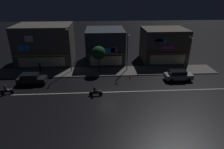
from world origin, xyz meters
The scene contains 16 objects.
ground_plane centered at (0.00, 0.00, 0.00)m, with size 140.00×140.00×0.00m, color black.
lane_divider_stripe centered at (0.00, 0.00, 0.01)m, with size 37.11×0.16×0.01m, color beige.
sidewalk_far centered at (0.00, 7.64, 0.07)m, with size 39.06×4.30×0.14m, color #5B5954.
storefront_left_block centered at (11.72, 13.15, 3.27)m, with size 8.41×6.89×6.55m.
storefront_center_block centered at (0.00, 13.67, 3.24)m, with size 7.41×7.93×6.49m.
storefront_right_block centered at (-11.72, 13.56, 3.73)m, with size 10.42×7.70×7.48m.
streetlamp_west centered at (-6.22, 7.89, 4.67)m, with size 0.44×1.64×7.76m.
streetlamp_mid centered at (3.74, 7.81, 4.11)m, with size 0.44×1.64×6.68m.
streetlamp_east centered at (14.27, 7.45, 3.79)m, with size 0.44×1.64×6.07m.
pedestrian_on_sidewalk centered at (-11.68, 8.10, 0.96)m, with size 0.33×0.33×1.75m.
street_tree centered at (-1.28, 7.50, 3.55)m, with size 2.34×2.34×4.61m.
parked_car_near_kerb centered at (11.44, 3.42, 0.87)m, with size 4.30×1.98×1.67m.
parked_car_trailing centered at (-11.72, 3.46, 0.87)m, with size 4.30×1.98×1.67m.
motorcycle_lead centered at (-14.27, 0.37, 0.63)m, with size 1.90×0.60×1.52m.
motorcycle_following centered at (-1.79, -0.87, 0.63)m, with size 1.90×0.60×1.52m.
traffic_cone centered at (3.84, 4.68, 0.28)m, with size 0.36×0.36×0.55m, color orange.
Camera 1 is at (-0.94, -24.68, 13.48)m, focal length 31.36 mm.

